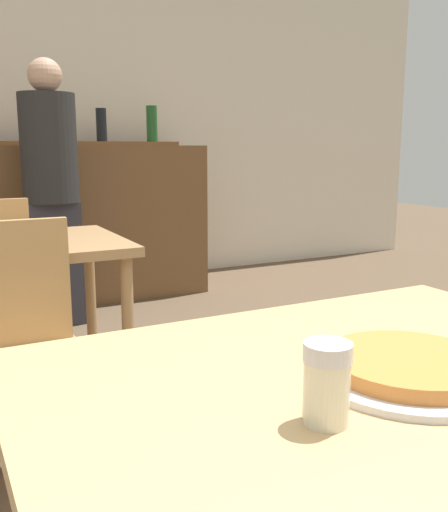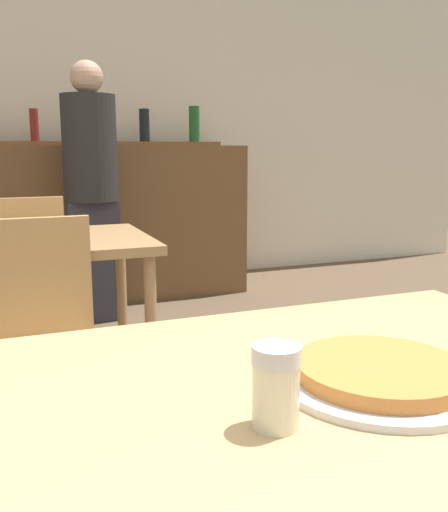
% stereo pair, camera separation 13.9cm
% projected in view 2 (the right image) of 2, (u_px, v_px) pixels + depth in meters
% --- Properties ---
extents(wall_back, '(8.00, 0.05, 2.80)m').
position_uv_depth(wall_back, '(57.00, 112.00, 4.50)').
color(wall_back, silver).
rests_on(wall_back, ground_plane).
extents(dining_table_near, '(1.10, 0.81, 0.77)m').
position_uv_depth(dining_table_near, '(334.00, 430.00, 0.92)').
color(dining_table_near, tan).
rests_on(dining_table_near, ground_plane).
extents(dining_table_far, '(1.01, 0.72, 0.75)m').
position_uv_depth(dining_table_far, '(30.00, 261.00, 2.43)').
color(dining_table_far, '#A87F51').
rests_on(dining_table_far, ground_plane).
extents(bar_counter, '(2.60, 0.56, 1.14)m').
position_uv_depth(bar_counter, '(70.00, 224.00, 4.20)').
color(bar_counter, brown).
rests_on(bar_counter, ground_plane).
extents(bar_back_shelf, '(2.39, 0.24, 0.33)m').
position_uv_depth(bar_back_shelf, '(70.00, 136.00, 4.22)').
color(bar_back_shelf, brown).
rests_on(bar_back_shelf, bar_counter).
extents(chair_far_side_front, '(0.40, 0.40, 0.89)m').
position_uv_depth(chair_far_side_front, '(42.00, 330.00, 1.97)').
color(chair_far_side_front, tan).
rests_on(chair_far_side_front, ground_plane).
extents(chair_far_side_back, '(0.40, 0.40, 0.89)m').
position_uv_depth(chair_far_side_back, '(26.00, 270.00, 2.94)').
color(chair_far_side_back, tan).
rests_on(chair_far_side_back, ground_plane).
extents(pizza_tray, '(0.32, 0.32, 0.04)m').
position_uv_depth(pizza_tray, '(380.00, 375.00, 0.88)').
color(pizza_tray, silver).
rests_on(pizza_tray, dining_table_near).
extents(cheese_shaker, '(0.07, 0.07, 0.11)m').
position_uv_depth(cheese_shaker, '(276.00, 386.00, 0.74)').
color(cheese_shaker, beige).
rests_on(cheese_shaker, dining_table_near).
extents(person_standing, '(0.34, 0.34, 1.66)m').
position_uv_depth(person_standing, '(91.00, 184.00, 3.63)').
color(person_standing, '#2D2D38').
rests_on(person_standing, ground_plane).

